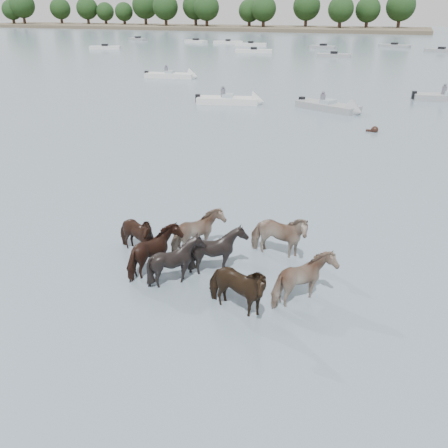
% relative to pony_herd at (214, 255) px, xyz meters
% --- Properties ---
extents(ground, '(400.00, 400.00, 0.00)m').
position_rel_pony_herd_xyz_m(ground, '(-1.36, -0.27, -0.60)').
color(ground, slate).
rests_on(ground, ground).
extents(shoreline, '(160.00, 30.00, 1.00)m').
position_rel_pony_herd_xyz_m(shoreline, '(-71.36, 149.73, -0.10)').
color(shoreline, '#4C4233').
rests_on(shoreline, ground).
extents(pony_herd, '(7.01, 4.24, 1.54)m').
position_rel_pony_herd_xyz_m(pony_herd, '(0.00, 0.00, 0.00)').
color(pony_herd, black).
rests_on(pony_herd, ground).
extents(swimming_pony, '(0.72, 0.44, 0.44)m').
position_rel_pony_herd_xyz_m(swimming_pony, '(2.82, 18.92, -0.50)').
color(swimming_pony, black).
rests_on(swimming_pony, ground).
extents(motorboat_a, '(5.42, 2.69, 1.92)m').
position_rel_pony_herd_xyz_m(motorboat_a, '(-7.79, 24.65, -0.37)').
color(motorboat_a, silver).
rests_on(motorboat_a, ground).
extents(motorboat_b, '(5.35, 3.66, 1.92)m').
position_rel_pony_herd_xyz_m(motorboat_b, '(-0.20, 24.34, -0.37)').
color(motorboat_b, gray).
rests_on(motorboat_b, ground).
extents(motorboat_f, '(5.83, 2.44, 1.92)m').
position_rel_pony_herd_xyz_m(motorboat_f, '(-18.51, 36.25, -0.38)').
color(motorboat_f, silver).
rests_on(motorboat_f, ground).
extents(distant_flotilla, '(108.84, 27.37, 0.93)m').
position_rel_pony_herd_xyz_m(distant_flotilla, '(-1.44, 80.18, -0.35)').
color(distant_flotilla, gray).
rests_on(distant_flotilla, ground).
extents(treeline, '(145.44, 18.76, 12.02)m').
position_rel_pony_herd_xyz_m(treeline, '(-70.10, 150.41, 5.94)').
color(treeline, '#382619').
rests_on(treeline, ground).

